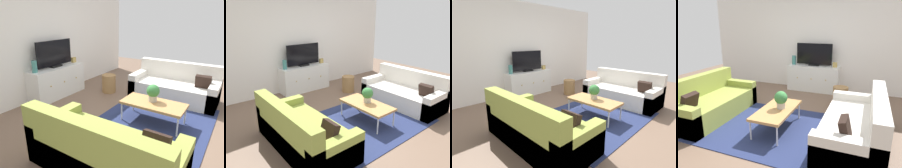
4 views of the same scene
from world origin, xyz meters
The scene contains 12 objects.
ground_plane centered at (0.00, 0.00, 0.00)m, with size 10.00×10.00×0.00m, color brown.
wall_back centered at (0.00, 2.55, 1.35)m, with size 6.40×0.12×2.70m, color white.
area_rug centered at (0.00, -0.15, 0.01)m, with size 2.50×1.90×0.01m, color navy.
couch_left_side centered at (-1.44, -0.10, 0.27)m, with size 0.89×1.88×0.81m.
couch_right_side centered at (1.44, -0.10, 0.27)m, with size 0.89×1.88×0.81m.
coffee_table centered at (0.08, -0.13, 0.35)m, with size 0.54×1.09×0.38m.
potted_plant centered at (0.14, -0.09, 0.56)m, with size 0.23×0.23×0.31m.
tv_console centered at (0.08, 2.27, 0.35)m, with size 1.40×0.47×0.71m.
flat_screen_tv centered at (0.08, 2.29, 1.01)m, with size 0.98×0.16×0.61m.
glass_vase centered at (-0.50, 2.27, 0.83)m, with size 0.11×0.11×0.25m, color teal.
mantel_clock centered at (0.66, 2.27, 0.77)m, with size 0.11×0.07×0.13m, color tan.
wicker_basket centered at (0.95, 1.40, 0.22)m, with size 0.34×0.34×0.44m, color #9E7547.
Camera 1 is at (-3.10, -1.34, 1.85)m, focal length 33.09 mm.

